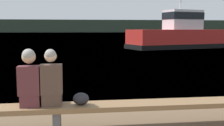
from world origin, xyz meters
name	(u,v)px	position (x,y,z in m)	size (l,w,h in m)	color
water_surface	(75,33)	(0.00, 125.32, 0.00)	(240.00, 240.00, 0.00)	teal
far_shoreline	(75,26)	(0.00, 151.37, 3.26)	(600.00, 12.00, 6.52)	#2D3D2D
bench_main	(57,110)	(-0.13, 3.58, 0.39)	(8.96, 0.49, 0.46)	brown
person_left	(30,80)	(-0.56, 3.59, 0.91)	(0.37, 0.42, 0.98)	#56282D
person_right	(51,81)	(-0.21, 3.60, 0.88)	(0.37, 0.41, 0.97)	#4C382D
shopping_bag	(81,99)	(0.28, 3.57, 0.57)	(0.28, 0.21, 0.21)	#232328
tugboat_red	(179,36)	(9.73, 23.90, 1.11)	(10.09, 5.81, 6.78)	red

